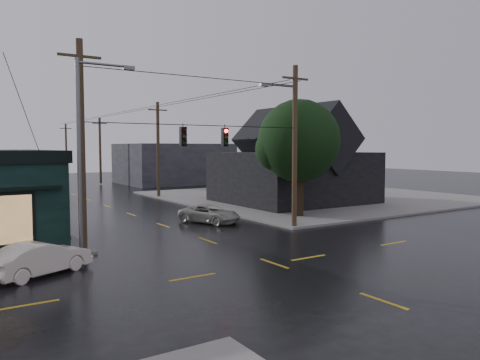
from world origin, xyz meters
TOP-DOWN VIEW (x-y plane):
  - ground_plane at (0.00, 0.00)m, footprint 160.00×160.00m
  - sidewalk_ne at (20.00, 20.00)m, footprint 28.00×28.00m
  - ne_building at (15.00, 17.00)m, footprint 12.60×11.60m
  - corner_tree at (9.62, 9.79)m, footprint 5.94×5.94m
  - utility_pole_nw at (-6.50, 6.50)m, footprint 2.00×0.32m
  - utility_pole_ne at (6.50, 6.50)m, footprint 2.00×0.32m
  - utility_pole_far_a at (6.50, 28.00)m, footprint 2.00×0.32m
  - utility_pole_far_b at (6.50, 48.00)m, footprint 2.00×0.32m
  - utility_pole_far_c at (6.50, 68.00)m, footprint 2.00×0.32m
  - span_signal_assembly at (0.10, 6.50)m, footprint 13.00×0.48m
  - streetlight_nw at (-6.80, 5.80)m, footprint 5.40×0.30m
  - streetlight_ne at (7.00, 7.20)m, footprint 5.40×0.30m
  - bg_building_east at (16.00, 45.00)m, footprint 14.00×12.00m
  - sedan_cream at (-8.95, 3.60)m, footprint 4.30×3.01m
  - suv_silver at (3.08, 11.29)m, footprint 3.58×4.81m

SIDE VIEW (x-z plane):
  - ground_plane at x=0.00m, z-range 0.00..0.00m
  - utility_pole_nw at x=-6.50m, z-range -5.08..5.08m
  - utility_pole_ne at x=6.50m, z-range -5.08..5.08m
  - utility_pole_far_a at x=6.50m, z-range -4.83..4.83m
  - utility_pole_far_b at x=6.50m, z-range -4.58..4.58m
  - utility_pole_far_c at x=6.50m, z-range -4.58..4.58m
  - streetlight_nw at x=-6.80m, z-range -4.58..4.58m
  - streetlight_ne at x=7.00m, z-range -4.58..4.58m
  - sidewalk_ne at x=20.00m, z-range 0.00..0.15m
  - suv_silver at x=3.08m, z-range 0.00..1.21m
  - sedan_cream at x=-8.95m, z-range 0.00..1.35m
  - bg_building_east at x=16.00m, z-range 0.00..5.60m
  - ne_building at x=15.00m, z-range 0.09..8.85m
  - corner_tree at x=9.62m, z-range 1.35..9.75m
  - span_signal_assembly at x=0.10m, z-range 5.08..6.31m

